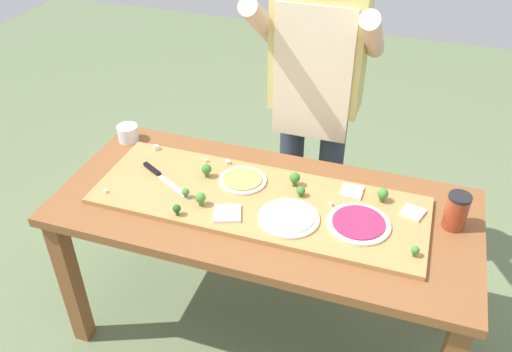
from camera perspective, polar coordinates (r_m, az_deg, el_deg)
name	(u,v)px	position (r m, az deg, el deg)	size (l,w,h in m)	color
ground_plane	(263,325)	(2.64, 0.72, -15.70)	(8.00, 8.00, 0.00)	#60704C
prep_table	(264,223)	(2.18, 0.84, -5.08)	(1.67, 0.75, 0.74)	brown
cutting_board	(258,201)	(2.11, 0.24, -2.67)	(1.32, 0.45, 0.02)	#B27F47
chefs_knife	(160,175)	(2.26, -10.27, 0.08)	(0.28, 0.17, 0.02)	#B7BABF
pizza_whole_beet_magenta	(358,223)	(2.01, 10.92, -5.01)	(0.24, 0.24, 0.02)	beige
pizza_whole_pesto_green	(243,180)	(2.19, -1.43, -0.43)	(0.20, 0.20, 0.02)	beige
pizza_whole_white_garlic	(289,218)	(2.01, 3.51, -4.47)	(0.23, 0.23, 0.02)	beige
pizza_slice_near_left	(352,191)	(2.17, 10.24, -1.64)	(0.08, 0.08, 0.01)	silver
pizza_slice_near_right	(228,214)	(2.03, -3.07, -4.04)	(0.10, 0.10, 0.01)	silver
pizza_slice_center	(413,213)	(2.11, 16.45, -3.77)	(0.08, 0.08, 0.01)	silver
broccoli_floret_center_left	(295,178)	(2.16, 4.17, -0.24)	(0.04, 0.04, 0.06)	#3F7220
broccoli_floret_front_right	(177,209)	(2.03, -8.48, -3.51)	(0.03, 0.03, 0.05)	#2C5915
broccoli_floret_back_right	(383,194)	(2.13, 13.42, -1.90)	(0.04, 0.04, 0.06)	#487A23
broccoli_floret_center_right	(301,191)	(2.11, 4.82, -1.59)	(0.04, 0.04, 0.05)	#3F7220
broccoli_floret_back_mid	(415,250)	(1.92, 16.67, -7.62)	(0.03, 0.03, 0.04)	#487A23
broccoli_floret_back_left	(185,192)	(2.11, -7.56, -1.74)	(0.03, 0.03, 0.04)	#487A23
broccoli_floret_front_left	(207,170)	(2.21, -5.32, 0.69)	(0.04, 0.04, 0.06)	#3F7220
broccoli_floret_front_mid	(201,198)	(2.06, -5.96, -2.37)	(0.04, 0.04, 0.06)	#487A23
cheese_crumble_a	(331,204)	(2.09, 7.99, -2.99)	(0.01, 0.01, 0.01)	silver
cheese_crumble_b	(156,148)	(2.43, -10.64, 3.01)	(0.02, 0.02, 0.02)	silver
cheese_crumble_c	(228,162)	(2.30, -3.03, 1.50)	(0.02, 0.02, 0.02)	silver
cheese_crumble_d	(206,161)	(2.32, -5.36, 1.66)	(0.01, 0.01, 0.01)	silver
cheese_crumble_e	(106,191)	(2.22, -15.78, -1.59)	(0.01, 0.01, 0.01)	white
flour_cup	(128,134)	(2.56, -13.53, 4.39)	(0.10, 0.10, 0.08)	white
sauce_jar	(456,211)	(2.10, 20.67, -3.56)	(0.08, 0.08, 0.15)	#99381E
cook_center	(316,86)	(2.44, 6.43, 9.52)	(0.54, 0.39, 1.67)	#333847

